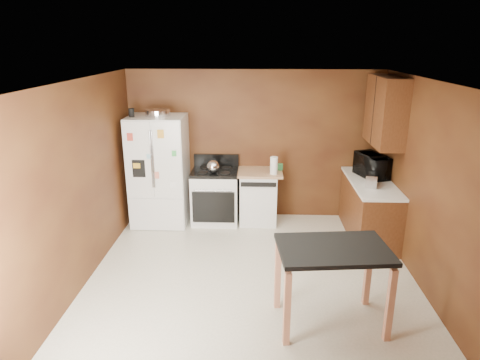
# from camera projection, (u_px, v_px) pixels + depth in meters

# --- Properties ---
(floor) EXTENTS (4.50, 4.50, 0.00)m
(floor) POSITION_uv_depth(u_px,v_px,m) (251.00, 282.00, 5.45)
(floor) COLOR silver
(floor) RESTS_ON ground
(ceiling) EXTENTS (4.50, 4.50, 0.00)m
(ceiling) POSITION_uv_depth(u_px,v_px,m) (253.00, 82.00, 4.68)
(ceiling) COLOR white
(ceiling) RESTS_ON ground
(wall_back) EXTENTS (4.20, 0.00, 4.20)m
(wall_back) POSITION_uv_depth(u_px,v_px,m) (254.00, 145.00, 7.21)
(wall_back) COLOR brown
(wall_back) RESTS_ON ground
(wall_front) EXTENTS (4.20, 0.00, 4.20)m
(wall_front) POSITION_uv_depth(u_px,v_px,m) (248.00, 298.00, 2.93)
(wall_front) COLOR brown
(wall_front) RESTS_ON ground
(wall_left) EXTENTS (0.00, 4.50, 4.50)m
(wall_left) POSITION_uv_depth(u_px,v_px,m) (78.00, 187.00, 5.15)
(wall_left) COLOR brown
(wall_left) RESTS_ON ground
(wall_right) EXTENTS (0.00, 4.50, 4.50)m
(wall_right) POSITION_uv_depth(u_px,v_px,m) (432.00, 192.00, 4.99)
(wall_right) COLOR brown
(wall_right) RESTS_ON ground
(roasting_pan) EXTENTS (0.40, 0.40, 0.10)m
(roasting_pan) POSITION_uv_depth(u_px,v_px,m) (158.00, 113.00, 6.75)
(roasting_pan) COLOR silver
(roasting_pan) RESTS_ON refrigerator
(pen_cup) EXTENTS (0.09, 0.09, 0.13)m
(pen_cup) POSITION_uv_depth(u_px,v_px,m) (131.00, 113.00, 6.64)
(pen_cup) COLOR black
(pen_cup) RESTS_ON refrigerator
(kettle) EXTENTS (0.21, 0.21, 0.21)m
(kettle) POSITION_uv_depth(u_px,v_px,m) (213.00, 167.00, 6.86)
(kettle) COLOR silver
(kettle) RESTS_ON gas_range
(paper_towel) EXTENTS (0.16, 0.16, 0.28)m
(paper_towel) POSITION_uv_depth(u_px,v_px,m) (274.00, 165.00, 6.83)
(paper_towel) COLOR white
(paper_towel) RESTS_ON dishwasher
(green_canister) EXTENTS (0.10, 0.10, 0.10)m
(green_canister) POSITION_uv_depth(u_px,v_px,m) (280.00, 167.00, 7.08)
(green_canister) COLOR #3D9F59
(green_canister) RESTS_ON dishwasher
(toaster) EXTENTS (0.22, 0.29, 0.19)m
(toaster) POSITION_uv_depth(u_px,v_px,m) (371.00, 180.00, 6.24)
(toaster) COLOR silver
(toaster) RESTS_ON right_cabinets
(microwave) EXTENTS (0.57, 0.69, 0.33)m
(microwave) POSITION_uv_depth(u_px,v_px,m) (372.00, 166.00, 6.67)
(microwave) COLOR black
(microwave) RESTS_ON right_cabinets
(refrigerator) EXTENTS (0.90, 0.80, 1.80)m
(refrigerator) POSITION_uv_depth(u_px,v_px,m) (159.00, 171.00, 7.01)
(refrigerator) COLOR white
(refrigerator) RESTS_ON ground
(gas_range) EXTENTS (0.76, 0.68, 1.10)m
(gas_range) POSITION_uv_depth(u_px,v_px,m) (215.00, 195.00, 7.17)
(gas_range) COLOR white
(gas_range) RESTS_ON ground
(dishwasher) EXTENTS (0.78, 0.63, 0.89)m
(dishwasher) POSITION_uv_depth(u_px,v_px,m) (258.00, 196.00, 7.16)
(dishwasher) COLOR white
(dishwasher) RESTS_ON ground
(right_cabinets) EXTENTS (0.63, 1.58, 2.45)m
(right_cabinets) POSITION_uv_depth(u_px,v_px,m) (374.00, 180.00, 6.51)
(right_cabinets) COLOR brown
(right_cabinets) RESTS_ON ground
(island) EXTENTS (1.21, 0.87, 0.91)m
(island) POSITION_uv_depth(u_px,v_px,m) (333.00, 260.00, 4.44)
(island) COLOR black
(island) RESTS_ON ground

